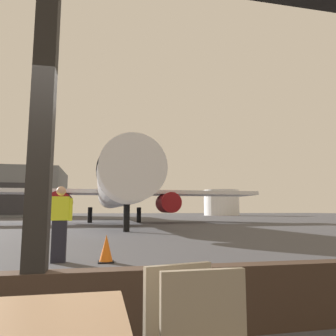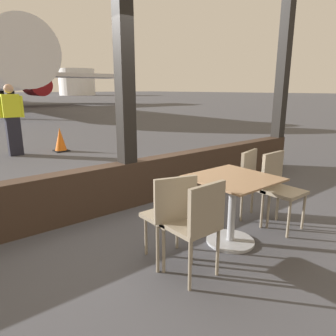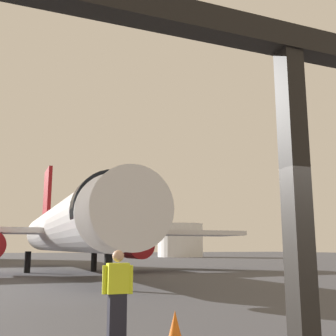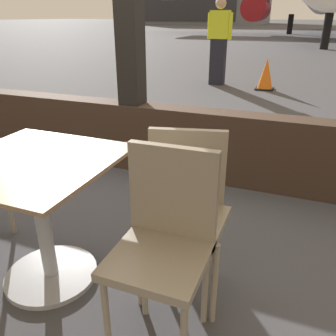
{
  "view_description": "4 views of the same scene",
  "coord_description": "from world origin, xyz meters",
  "px_view_note": "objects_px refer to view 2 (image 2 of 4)",
  "views": [
    {
      "loc": [
        0.54,
        -3.06,
        1.17
      ],
      "look_at": [
        4.49,
        15.43,
        3.71
      ],
      "focal_mm": 34.03,
      "sensor_mm": 36.0,
      "label": 1
    },
    {
      "loc": [
        -2.2,
        -3.61,
        1.63
      ],
      "look_at": [
        -0.02,
        -0.93,
        0.74
      ],
      "focal_mm": 33.15,
      "sensor_mm": 36.0,
      "label": 2
    },
    {
      "loc": [
        -2.48,
        -3.06,
        1.79
      ],
      "look_at": [
        2.84,
        10.18,
        4.49
      ],
      "focal_mm": 44.9,
      "sensor_mm": 36.0,
      "label": 3
    },
    {
      "loc": [
        1.48,
        -2.88,
        1.4
      ],
      "look_at": [
        0.85,
        -1.27,
        0.64
      ],
      "focal_mm": 36.97,
      "sensor_mm": 36.0,
      "label": 4
    }
  ],
  "objects_px": {
    "dining_table": "(232,205)",
    "cafe_chair_window_left": "(255,179)",
    "cafe_chair_aisle_right": "(279,184)",
    "cafe_chair_window_right": "(171,212)",
    "fuel_storage_tank": "(77,82)",
    "ground_crew_worker": "(12,119)",
    "traffic_cone": "(60,140)",
    "cafe_chair_aisle_left": "(198,221)"
  },
  "relations": [
    {
      "from": "dining_table",
      "to": "cafe_chair_window_left",
      "type": "distance_m",
      "value": 0.77
    },
    {
      "from": "dining_table",
      "to": "cafe_chair_aisle_right",
      "type": "xyz_separation_m",
      "value": [
        0.75,
        -0.08,
        0.11
      ]
    },
    {
      "from": "dining_table",
      "to": "cafe_chair_window_right",
      "type": "xyz_separation_m",
      "value": [
        -0.77,
        0.08,
        0.1
      ]
    },
    {
      "from": "dining_table",
      "to": "cafe_chair_window_right",
      "type": "relative_size",
      "value": 0.9
    },
    {
      "from": "cafe_chair_aisle_right",
      "to": "fuel_storage_tank",
      "type": "height_order",
      "value": "fuel_storage_tank"
    },
    {
      "from": "ground_crew_worker",
      "to": "traffic_cone",
      "type": "relative_size",
      "value": 2.78
    },
    {
      "from": "dining_table",
      "to": "fuel_storage_tank",
      "type": "bearing_deg",
      "value": 67.89
    },
    {
      "from": "cafe_chair_aisle_left",
      "to": "ground_crew_worker",
      "type": "height_order",
      "value": "ground_crew_worker"
    },
    {
      "from": "traffic_cone",
      "to": "fuel_storage_tank",
      "type": "bearing_deg",
      "value": 66.4
    },
    {
      "from": "cafe_chair_window_right",
      "to": "cafe_chair_aisle_left",
      "type": "bearing_deg",
      "value": -85.55
    },
    {
      "from": "cafe_chair_window_right",
      "to": "ground_crew_worker",
      "type": "xyz_separation_m",
      "value": [
        0.15,
        6.32,
        0.37
      ]
    },
    {
      "from": "cafe_chair_aisle_right",
      "to": "cafe_chair_aisle_left",
      "type": "bearing_deg",
      "value": -173.83
    },
    {
      "from": "cafe_chair_aisle_right",
      "to": "ground_crew_worker",
      "type": "height_order",
      "value": "ground_crew_worker"
    },
    {
      "from": "dining_table",
      "to": "ground_crew_worker",
      "type": "xyz_separation_m",
      "value": [
        -0.62,
        6.4,
        0.47
      ]
    },
    {
      "from": "dining_table",
      "to": "ground_crew_worker",
      "type": "distance_m",
      "value": 6.45
    },
    {
      "from": "cafe_chair_window_left",
      "to": "ground_crew_worker",
      "type": "xyz_separation_m",
      "value": [
        -1.35,
        6.16,
        0.37
      ]
    },
    {
      "from": "cafe_chair_aisle_left",
      "to": "cafe_chair_aisle_right",
      "type": "xyz_separation_m",
      "value": [
        1.49,
        0.16,
        -0.0
      ]
    },
    {
      "from": "dining_table",
      "to": "traffic_cone",
      "type": "xyz_separation_m",
      "value": [
        0.45,
        6.19,
        -0.14
      ]
    },
    {
      "from": "cafe_chair_window_left",
      "to": "cafe_chair_aisle_right",
      "type": "distance_m",
      "value": 0.31
    },
    {
      "from": "cafe_chair_window_left",
      "to": "cafe_chair_aisle_left",
      "type": "xyz_separation_m",
      "value": [
        -1.48,
        -0.48,
        0.01
      ]
    },
    {
      "from": "cafe_chair_aisle_right",
      "to": "cafe_chair_window_right",
      "type": "bearing_deg",
      "value": 174.02
    },
    {
      "from": "cafe_chair_aisle_right",
      "to": "fuel_storage_tank",
      "type": "bearing_deg",
      "value": 68.41
    },
    {
      "from": "cafe_chair_aisle_left",
      "to": "traffic_cone",
      "type": "relative_size",
      "value": 1.42
    },
    {
      "from": "cafe_chair_aisle_left",
      "to": "cafe_chair_aisle_right",
      "type": "relative_size",
      "value": 0.99
    },
    {
      "from": "cafe_chair_aisle_left",
      "to": "traffic_cone",
      "type": "height_order",
      "value": "cafe_chair_aisle_left"
    },
    {
      "from": "cafe_chair_window_right",
      "to": "cafe_chair_aisle_right",
      "type": "bearing_deg",
      "value": -5.98
    },
    {
      "from": "cafe_chair_aisle_left",
      "to": "cafe_chair_aisle_right",
      "type": "distance_m",
      "value": 1.5
    },
    {
      "from": "traffic_cone",
      "to": "fuel_storage_tank",
      "type": "distance_m",
      "value": 73.56
    },
    {
      "from": "cafe_chair_window_right",
      "to": "traffic_cone",
      "type": "distance_m",
      "value": 6.23
    },
    {
      "from": "cafe_chair_window_left",
      "to": "cafe_chair_window_right",
      "type": "relative_size",
      "value": 0.99
    },
    {
      "from": "dining_table",
      "to": "traffic_cone",
      "type": "distance_m",
      "value": 6.21
    },
    {
      "from": "cafe_chair_window_left",
      "to": "cafe_chair_window_right",
      "type": "distance_m",
      "value": 1.51
    },
    {
      "from": "dining_table",
      "to": "fuel_storage_tank",
      "type": "height_order",
      "value": "fuel_storage_tank"
    },
    {
      "from": "dining_table",
      "to": "cafe_chair_window_left",
      "type": "relative_size",
      "value": 0.9
    },
    {
      "from": "traffic_cone",
      "to": "ground_crew_worker",
      "type": "bearing_deg",
      "value": 168.92
    },
    {
      "from": "cafe_chair_window_right",
      "to": "fuel_storage_tank",
      "type": "relative_size",
      "value": 0.1
    },
    {
      "from": "traffic_cone",
      "to": "fuel_storage_tank",
      "type": "relative_size",
      "value": 0.07
    },
    {
      "from": "cafe_chair_window_right",
      "to": "cafe_chair_aisle_left",
      "type": "relative_size",
      "value": 0.99
    },
    {
      "from": "cafe_chair_window_left",
      "to": "fuel_storage_tank",
      "type": "distance_m",
      "value": 78.93
    },
    {
      "from": "cafe_chair_window_right",
      "to": "cafe_chair_aisle_right",
      "type": "relative_size",
      "value": 0.98
    },
    {
      "from": "traffic_cone",
      "to": "dining_table",
      "type": "bearing_deg",
      "value": -94.12
    },
    {
      "from": "dining_table",
      "to": "fuel_storage_tank",
      "type": "relative_size",
      "value": 0.09
    }
  ]
}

